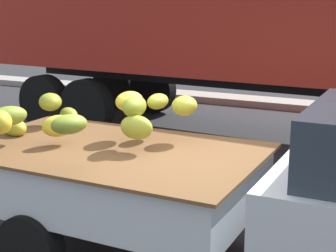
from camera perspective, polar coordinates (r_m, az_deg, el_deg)
The scene contains 2 objects.
curb_strip at distance 12.59m, azimuth 17.77°, elevation 1.91°, with size 80.00×0.80×0.16m, color gray.
pickup_truck at distance 4.40m, azimuth 16.59°, elevation -7.98°, with size 5.19×1.85×1.70m.
Camera 1 is at (1.80, -4.31, 2.45)m, focal length 54.89 mm.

